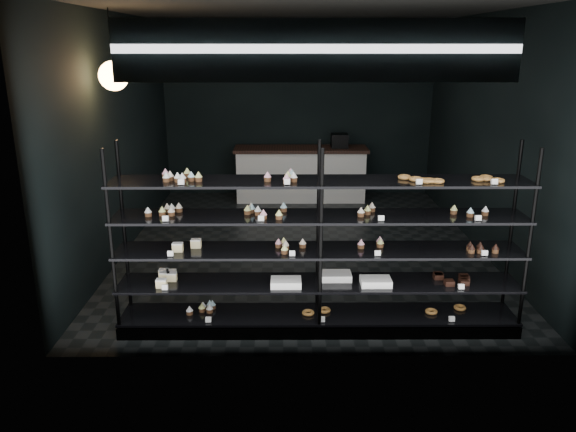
{
  "coord_description": "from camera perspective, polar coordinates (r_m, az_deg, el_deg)",
  "views": [
    {
      "loc": [
        -0.26,
        -7.63,
        2.81
      ],
      "look_at": [
        -0.22,
        -1.9,
        1.04
      ],
      "focal_mm": 35.0,
      "sensor_mm": 36.0,
      "label": 1
    }
  ],
  "objects": [
    {
      "name": "signage",
      "position": [
        4.71,
        2.93,
        16.45
      ],
      "size": [
        3.3,
        0.05,
        0.5
      ],
      "color": "#0B123A",
      "rests_on": "room"
    },
    {
      "name": "service_counter",
      "position": [
        10.39,
        1.36,
        4.38
      ],
      "size": [
        2.42,
        0.65,
        1.23
      ],
      "color": "silver",
      "rests_on": "room"
    },
    {
      "name": "display_shelf",
      "position": [
        5.63,
        2.98,
        -5.62
      ],
      "size": [
        4.0,
        0.5,
        1.91
      ],
      "color": "black",
      "rests_on": "room"
    },
    {
      "name": "room",
      "position": [
        7.73,
        1.6,
        8.19
      ],
      "size": [
        5.01,
        6.01,
        3.2
      ],
      "color": "black",
      "rests_on": "ground"
    },
    {
      "name": "pendant_lamp",
      "position": [
        6.85,
        -17.3,
        13.45
      ],
      "size": [
        0.33,
        0.33,
        0.9
      ],
      "color": "black",
      "rests_on": "room"
    }
  ]
}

